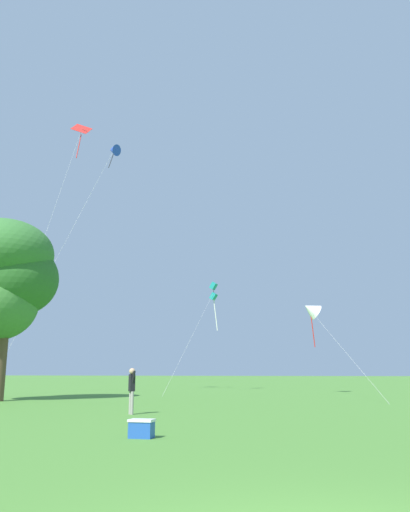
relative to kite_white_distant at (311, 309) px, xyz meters
name	(u,v)px	position (x,y,z in m)	size (l,w,h in m)	color
kite_white_distant	(311,309)	(0.00, 0.00, 0.00)	(4.88, 12.54, 6.93)	white
kite_blue_delta	(113,151)	(-15.47, -2.24, 13.39)	(4.55, 9.48, 20.12)	blue
kite_red_high	(78,141)	(-17.83, -3.88, 13.77)	(1.50, 10.26, 21.82)	red
kite_teal_box	(213,293)	(-8.48, 4.70, 2.23)	(1.33, 11.68, 9.32)	teal
person_near_tree	(132,386)	(-6.17, -20.58, -5.10)	(0.43, 0.45, 1.69)	gray
tree_right_cluster	(5,277)	(-16.61, -13.86, 0.74)	(5.71, 5.86, 10.11)	brown
picnic_cooler	(142,428)	(-3.36, -27.17, -5.89)	(0.60, 0.40, 0.44)	#2351B2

